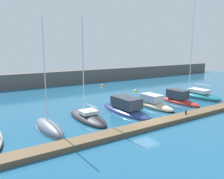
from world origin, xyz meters
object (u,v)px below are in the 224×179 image
Objects in this scene: sailboat_slate_second at (49,128)px; mooring_buoy_orange at (102,86)px; sailboat_teal_seventh at (195,94)px; mooring_buoy_yellow at (136,91)px; motorboat_navy_fourth at (125,108)px; motorboat_sand_fifth at (154,104)px; motorboat_red_sixth at (179,99)px; sailboat_charcoal_third at (87,117)px; dock_bollard at (186,113)px.

sailboat_slate_second reaches higher than mooring_buoy_orange.
mooring_buoy_yellow is (-5.18, 9.54, -0.46)m from sailboat_teal_seventh.
motorboat_navy_fourth reaches higher than mooring_buoy_yellow.
motorboat_sand_fifth is at bearing 95.55° from sailboat_teal_seventh.
motorboat_navy_fourth is 20.67m from mooring_buoy_orange.
sailboat_slate_second is at bearing 94.76° from motorboat_navy_fourth.
mooring_buoy_orange is at bearing 4.27° from motorboat_red_sixth.
sailboat_charcoal_third reaches higher than dock_bollard.
sailboat_charcoal_third is 13.96× the size of mooring_buoy_orange.
dock_bollard is at bearing 134.67° from motorboat_red_sixth.
sailboat_teal_seventh reaches higher than mooring_buoy_orange.
motorboat_red_sixth is at bearing 46.05° from dock_bollard.
motorboat_sand_fifth is 0.99× the size of motorboat_red_sixth.
sailboat_charcoal_third is at bearing -79.80° from sailboat_slate_second.
sailboat_teal_seventh reaches higher than sailboat_slate_second.
sailboat_teal_seventh is at bearing -61.48° from mooring_buoy_yellow.
mooring_buoy_orange is at bearing -44.80° from sailboat_slate_second.
mooring_buoy_yellow is 0.89× the size of mooring_buoy_orange.
dock_bollard is (14.99, -4.89, 0.40)m from sailboat_slate_second.
sailboat_slate_second is at bearing 161.92° from dock_bollard.
sailboat_teal_seventh reaches higher than motorboat_navy_fourth.
motorboat_navy_fourth reaches higher than mooring_buoy_orange.
mooring_buoy_yellow is at bearing 70.99° from dock_bollard.
motorboat_navy_fourth is 0.57× the size of sailboat_teal_seventh.
dock_bollard is (-5.64, -16.37, 0.66)m from mooring_buoy_yellow.
mooring_buoy_orange is (-7.44, 18.24, -0.46)m from sailboat_teal_seventh.
sailboat_charcoal_third is 27.69× the size of dock_bollard.
dock_bollard is at bearing 121.54° from sailboat_teal_seventh.
dock_bollard is at bearing 176.24° from motorboat_sand_fifth.
motorboat_navy_fourth is 1.38× the size of motorboat_sand_fifth.
sailboat_slate_second is at bearing 90.37° from motorboat_red_sixth.
motorboat_sand_fifth reaches higher than mooring_buoy_orange.
motorboat_sand_fifth is at bearing -91.42° from sailboat_charcoal_third.
sailboat_slate_second is at bearing 91.54° from motorboat_sand_fifth.
mooring_buoy_yellow is at bearing 27.80° from sailboat_teal_seventh.
dock_bollard is (-0.24, -5.67, 0.13)m from motorboat_sand_fifth.
dock_bollard is (-3.38, -25.07, 0.66)m from mooring_buoy_orange.
motorboat_navy_fourth is 11.84× the size of mooring_buoy_yellow.
sailboat_charcoal_third is 1.83× the size of motorboat_sand_fifth.
motorboat_sand_fifth is 12.00m from mooring_buoy_yellow.
motorboat_red_sixth reaches higher than mooring_buoy_orange.
sailboat_charcoal_third reaches higher than mooring_buoy_orange.
mooring_buoy_orange is at bearing 82.32° from dock_bollard.
mooring_buoy_orange is at bearing 21.47° from sailboat_teal_seventh.
motorboat_sand_fifth reaches higher than dock_bollard.
mooring_buoy_yellow is at bearing -45.94° from motorboat_navy_fourth.
sailboat_slate_second reaches higher than mooring_buoy_yellow.
mooring_buoy_orange is (18.37, 20.17, -0.26)m from sailboat_slate_second.
sailboat_charcoal_third is at bearing 149.16° from dock_bollard.
sailboat_teal_seventh is 19.70m from mooring_buoy_orange.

